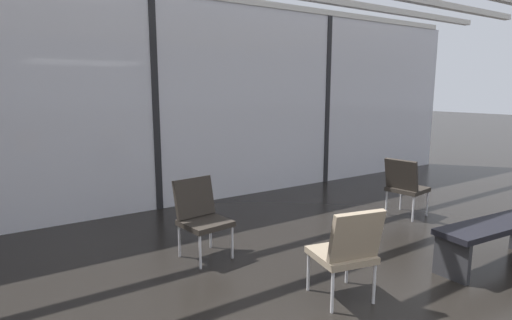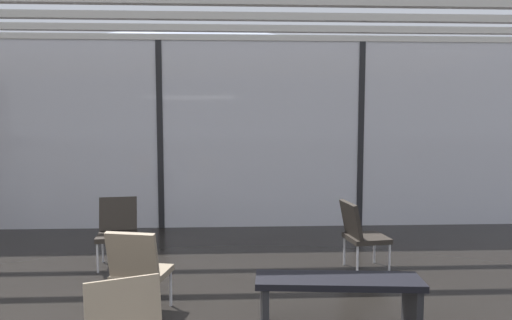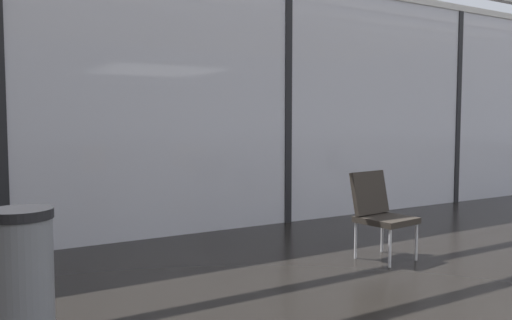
% 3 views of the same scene
% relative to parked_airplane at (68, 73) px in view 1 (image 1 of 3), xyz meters
% --- Properties ---
extents(glass_curtain_wall, '(14.00, 0.08, 3.23)m').
position_rel_parked_airplane_xyz_m(glass_curtain_wall, '(0.23, -5.90, -0.65)').
color(glass_curtain_wall, silver).
rests_on(glass_curtain_wall, ground).
extents(window_mullion_1, '(0.10, 0.12, 3.23)m').
position_rel_parked_airplane_xyz_m(window_mullion_1, '(0.23, -5.90, -0.65)').
color(window_mullion_1, black).
rests_on(window_mullion_1, ground).
extents(window_mullion_2, '(0.10, 0.12, 3.23)m').
position_rel_parked_airplane_xyz_m(window_mullion_2, '(3.73, -5.90, -0.65)').
color(window_mullion_2, black).
rests_on(window_mullion_2, ground).
extents(parked_airplane, '(14.38, 4.53, 4.53)m').
position_rel_parked_airplane_xyz_m(parked_airplane, '(0.00, 0.00, 0.00)').
color(parked_airplane, '#B2BCD6').
rests_on(parked_airplane, ground).
extents(lounge_chair_0, '(0.54, 0.58, 0.87)m').
position_rel_parked_airplane_xyz_m(lounge_chair_0, '(-0.02, -7.95, -1.77)').
color(lounge_chair_0, '#28231E').
rests_on(lounge_chair_0, ground).
extents(lounge_chair_1, '(0.59, 0.55, 0.87)m').
position_rel_parked_airplane_xyz_m(lounge_chair_1, '(3.09, -8.30, -1.77)').
color(lounge_chair_1, '#28231E').
rests_on(lounge_chair_1, ground).
extents(lounge_chair_2, '(0.58, 0.62, 0.87)m').
position_rel_parked_airplane_xyz_m(lounge_chair_2, '(0.59, -9.58, -1.77)').
color(lounge_chair_2, '#7F705B').
rests_on(lounge_chair_2, ground).
extents(waiting_bench, '(1.53, 0.52, 0.47)m').
position_rel_parked_airplane_xyz_m(waiting_bench, '(2.45, -9.90, -1.90)').
color(waiting_bench, black).
rests_on(waiting_bench, ground).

